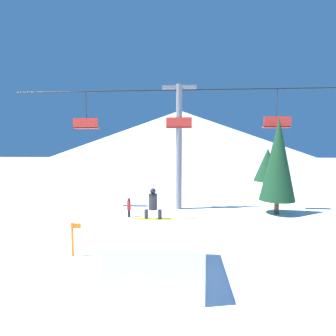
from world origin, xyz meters
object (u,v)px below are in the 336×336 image
(snow_ramp, at_px, (159,253))
(pine_tree_near, at_px, (278,160))
(trail_marker, at_px, (73,238))
(snowboarder, at_px, (153,204))
(distant_skier, at_px, (129,207))

(snow_ramp, distance_m, pine_tree_near, 11.75)
(snow_ramp, xyz_separation_m, trail_marker, (-3.62, 1.34, -0.03))
(snow_ramp, height_order, snowboarder, snowboarder)
(snowboarder, relative_size, pine_tree_near, 0.25)
(snow_ramp, height_order, pine_tree_near, pine_tree_near)
(pine_tree_near, relative_size, distant_skier, 5.17)
(distant_skier, bearing_deg, pine_tree_near, 9.22)
(snowboarder, distance_m, distant_skier, 6.60)
(snowboarder, xyz_separation_m, distant_skier, (-2.31, 6.00, -1.50))
(snowboarder, bearing_deg, pine_tree_near, 45.84)
(pine_tree_near, xyz_separation_m, trail_marker, (-10.60, -7.68, -2.88))
(snowboarder, distance_m, trail_marker, 3.55)
(trail_marker, bearing_deg, distant_skier, 81.22)
(snowboarder, height_order, trail_marker, snowboarder)
(pine_tree_near, distance_m, trail_marker, 13.40)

